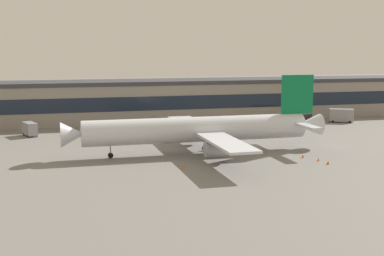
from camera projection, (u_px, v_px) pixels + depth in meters
The scene contains 13 objects.
ground_plane at pixel (251, 147), 120.40m from camera, with size 600.00×600.00×0.00m, color slate.
terminal_building at pixel (194, 99), 167.50m from camera, with size 150.17×17.68×12.81m.
airliner at pixel (201, 129), 112.87m from camera, with size 58.04×49.60×16.72m.
fuel_truck at pixel (299, 119), 153.72m from camera, with size 8.82×5.93×3.35m.
follow_me_car at pixel (237, 124), 149.61m from camera, with size 4.67×2.65×1.85m.
catering_truck at pixel (342, 115), 160.98m from camera, with size 7.62×5.41×4.15m.
belt_loader at pixel (166, 125), 148.56m from camera, with size 6.17×5.68×1.95m.
stair_truck at pixel (30, 128), 135.84m from camera, with size 4.16×6.45×3.55m.
baggage_tug at pixel (130, 127), 144.32m from camera, with size 4.05×3.03×1.85m.
traffic_cone_0 at pixel (303, 156), 108.83m from camera, with size 0.59×0.59×0.74m, color #F2590C.
traffic_cone_1 at pixel (184, 166), 99.77m from camera, with size 0.60×0.60×0.75m, color #F2590C.
traffic_cone_2 at pixel (318, 159), 105.79m from camera, with size 0.49×0.49×0.61m, color #F2590C.
traffic_cone_3 at pixel (328, 162), 102.71m from camera, with size 0.60×0.60×0.75m, color #F2590C.
Camera 1 is at (-43.74, -110.82, 22.56)m, focal length 48.85 mm.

